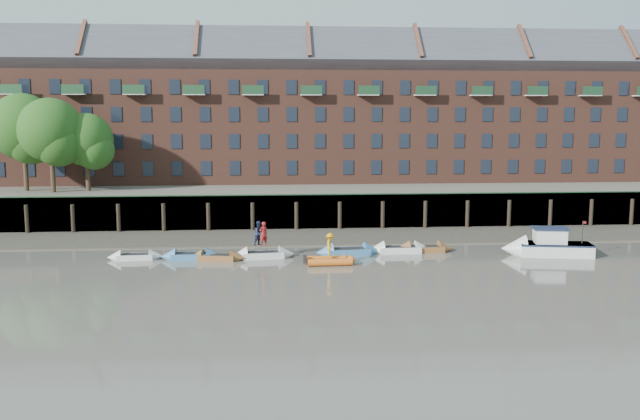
{
  "coord_description": "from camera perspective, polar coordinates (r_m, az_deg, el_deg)",
  "views": [
    {
      "loc": [
        -4.66,
        -39.54,
        10.3
      ],
      "look_at": [
        -0.6,
        12.0,
        3.2
      ],
      "focal_mm": 38.0,
      "sensor_mm": 36.0,
      "label": 1
    }
  ],
  "objects": [
    {
      "name": "rowboat_6",
      "position": [
        52.78,
        8.73,
        -3.26
      ],
      "size": [
        4.69,
        1.5,
        1.35
      ],
      "rotation": [
        0.0,
        0.0,
        0.03
      ],
      "color": "brown",
      "rests_on": "ground"
    },
    {
      "name": "rib_tender",
      "position": [
        47.88,
        0.95,
        -4.29
      ],
      "size": [
        3.42,
        1.71,
        0.59
      ],
      "rotation": [
        0.0,
        0.0,
        0.04
      ],
      "color": "orange",
      "rests_on": "ground"
    },
    {
      "name": "rowboat_1",
      "position": [
        50.44,
        -10.79,
        -3.84
      ],
      "size": [
        4.46,
        1.31,
        1.29
      ],
      "rotation": [
        0.0,
        0.0,
        -0.0
      ],
      "color": "teal",
      "rests_on": "ground"
    },
    {
      "name": "apartment_terrace",
      "position": [
        76.72,
        -1.04,
        9.7
      ],
      "size": [
        80.6,
        15.56,
        20.98
      ],
      "color": "brown",
      "rests_on": "bank_terrace"
    },
    {
      "name": "person_rower_a",
      "position": [
        49.77,
        -4.79,
        -2.02
      ],
      "size": [
        0.79,
        0.71,
        1.81
      ],
      "primitive_type": "imported",
      "rotation": [
        0.0,
        0.0,
        3.67
      ],
      "color": "maroon",
      "rests_on": "rowboat_3"
    },
    {
      "name": "ground",
      "position": [
        41.13,
        2.16,
        -6.69
      ],
      "size": [
        220.0,
        220.0,
        0.0
      ],
      "primitive_type": "plane",
      "color": "#656158",
      "rests_on": "ground"
    },
    {
      "name": "mud_band",
      "position": [
        55.31,
        0.41,
        -2.91
      ],
      "size": [
        110.0,
        1.6,
        0.1
      ],
      "primitive_type": "cube",
      "color": "#4C4336",
      "rests_on": "ground"
    },
    {
      "name": "bank_terrace",
      "position": [
        76.19,
        -0.97,
        1.26
      ],
      "size": [
        110.0,
        28.0,
        3.2
      ],
      "primitive_type": "cube",
      "color": "#5E594D",
      "rests_on": "ground"
    },
    {
      "name": "motor_launch",
      "position": [
        53.46,
        18.05,
        -2.92
      ],
      "size": [
        6.87,
        3.33,
        2.72
      ],
      "rotation": [
        0.0,
        0.0,
        2.96
      ],
      "color": "silver",
      "rests_on": "ground"
    },
    {
      "name": "rowboat_4",
      "position": [
        51.11,
        2.4,
        -3.52
      ],
      "size": [
        5.09,
        1.97,
        1.44
      ],
      "rotation": [
        0.0,
        0.0,
        0.11
      ],
      "color": "teal",
      "rests_on": "ground"
    },
    {
      "name": "person_rib_crew",
      "position": [
        47.69,
        0.86,
        -2.95
      ],
      "size": [
        0.76,
        1.16,
        1.67
      ],
      "primitive_type": "imported",
      "rotation": [
        0.0,
        0.0,
        1.43
      ],
      "color": "orange",
      "rests_on": "rib_tender"
    },
    {
      "name": "rowboat_2",
      "position": [
        49.8,
        -8.66,
        -3.96
      ],
      "size": [
        4.34,
        2.0,
        1.21
      ],
      "rotation": [
        0.0,
        0.0,
        -0.2
      ],
      "color": "brown",
      "rests_on": "ground"
    },
    {
      "name": "tree_cluster",
      "position": [
        70.11,
        -22.03,
        6.19
      ],
      "size": [
        11.76,
        7.74,
        9.4
      ],
      "color": "#3A281C",
      "rests_on": "bank_terrace"
    },
    {
      "name": "person_rower_b",
      "position": [
        50.01,
        -5.14,
        -1.97
      ],
      "size": [
        1.12,
        1.1,
        1.82
      ],
      "primitive_type": "imported",
      "rotation": [
        0.0,
        0.0,
        0.71
      ],
      "color": "#19233F",
      "rests_on": "rowboat_3"
    },
    {
      "name": "river_wall",
      "position": [
        62.71,
        -0.2,
        -0.16
      ],
      "size": [
        110.0,
        1.23,
        3.3
      ],
      "color": "#2D2A26",
      "rests_on": "ground"
    },
    {
      "name": "rowboat_5",
      "position": [
        52.22,
        6.71,
        -3.33
      ],
      "size": [
        4.9,
        1.43,
        1.42
      ],
      "rotation": [
        0.0,
        0.0,
        0.0
      ],
      "color": "silver",
      "rests_on": "ground"
    },
    {
      "name": "foreshore",
      "position": [
        58.64,
        0.12,
        -2.3
      ],
      "size": [
        110.0,
        8.0,
        0.5
      ],
      "primitive_type": "cube",
      "color": "#3D382F",
      "rests_on": "ground"
    },
    {
      "name": "rowboat_3",
      "position": [
        50.12,
        -4.83,
        -3.79
      ],
      "size": [
        4.8,
        1.82,
        1.36
      ],
      "rotation": [
        0.0,
        0.0,
        0.1
      ],
      "color": "silver",
      "rests_on": "ground"
    },
    {
      "name": "rowboat_0",
      "position": [
        51.28,
        -15.29,
        -3.82
      ],
      "size": [
        4.05,
        1.39,
        1.16
      ],
      "rotation": [
        0.0,
        0.0,
        0.06
      ],
      "color": "silver",
      "rests_on": "ground"
    }
  ]
}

